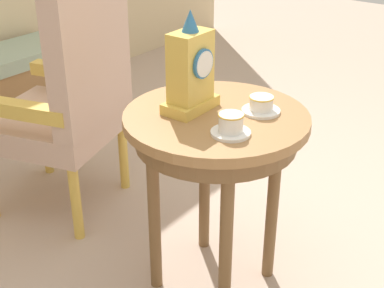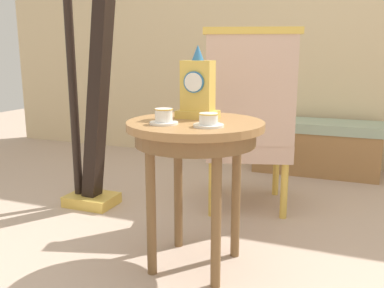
{
  "view_description": "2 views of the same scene",
  "coord_description": "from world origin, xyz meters",
  "px_view_note": "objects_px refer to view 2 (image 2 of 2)",
  "views": [
    {
      "loc": [
        -1.38,
        -0.84,
        1.43
      ],
      "look_at": [
        -0.04,
        0.17,
        0.57
      ],
      "focal_mm": 50.95,
      "sensor_mm": 36.0,
      "label": 1
    },
    {
      "loc": [
        0.65,
        -1.65,
        1.0
      ],
      "look_at": [
        -0.03,
        0.08,
        0.6
      ],
      "focal_mm": 39.3,
      "sensor_mm": 36.0,
      "label": 2
    }
  ],
  "objects_px": {
    "teacup_right": "(209,121)",
    "harp": "(91,97)",
    "teacup_left": "(164,117)",
    "armchair": "(249,120)",
    "side_table": "(195,141)",
    "mantel_clock": "(198,89)",
    "window_bench": "(316,147)"
  },
  "relations": [
    {
      "from": "teacup_left",
      "to": "mantel_clock",
      "type": "bearing_deg",
      "value": 70.11
    },
    {
      "from": "teacup_left",
      "to": "armchair",
      "type": "xyz_separation_m",
      "value": [
        0.15,
        0.91,
        -0.14
      ]
    },
    {
      "from": "harp",
      "to": "window_bench",
      "type": "distance_m",
      "value": 1.93
    },
    {
      "from": "side_table",
      "to": "armchair",
      "type": "height_order",
      "value": "armchair"
    },
    {
      "from": "side_table",
      "to": "window_bench",
      "type": "bearing_deg",
      "value": 78.63
    },
    {
      "from": "mantel_clock",
      "to": "armchair",
      "type": "relative_size",
      "value": 0.29
    },
    {
      "from": "teacup_right",
      "to": "harp",
      "type": "bearing_deg",
      "value": 148.76
    },
    {
      "from": "side_table",
      "to": "teacup_left",
      "type": "bearing_deg",
      "value": -129.14
    },
    {
      "from": "mantel_clock",
      "to": "window_bench",
      "type": "bearing_deg",
      "value": 77.37
    },
    {
      "from": "harp",
      "to": "side_table",
      "type": "bearing_deg",
      "value": -28.91
    },
    {
      "from": "harp",
      "to": "window_bench",
      "type": "bearing_deg",
      "value": 46.92
    },
    {
      "from": "mantel_clock",
      "to": "teacup_left",
      "type": "bearing_deg",
      "value": -109.89
    },
    {
      "from": "armchair",
      "to": "teacup_left",
      "type": "bearing_deg",
      "value": -99.36
    },
    {
      "from": "teacup_left",
      "to": "teacup_right",
      "type": "xyz_separation_m",
      "value": [
        0.2,
        0.01,
        -0.01
      ]
    },
    {
      "from": "teacup_left",
      "to": "window_bench",
      "type": "bearing_deg",
      "value": 76.58
    },
    {
      "from": "teacup_left",
      "to": "window_bench",
      "type": "height_order",
      "value": "teacup_left"
    },
    {
      "from": "side_table",
      "to": "teacup_left",
      "type": "xyz_separation_m",
      "value": [
        -0.1,
        -0.12,
        0.12
      ]
    },
    {
      "from": "side_table",
      "to": "harp",
      "type": "height_order",
      "value": "harp"
    },
    {
      "from": "teacup_left",
      "to": "harp",
      "type": "distance_m",
      "value": 1.01
    },
    {
      "from": "teacup_left",
      "to": "mantel_clock",
      "type": "distance_m",
      "value": 0.25
    },
    {
      "from": "window_bench",
      "to": "teacup_right",
      "type": "bearing_deg",
      "value": -97.91
    },
    {
      "from": "armchair",
      "to": "window_bench",
      "type": "distance_m",
      "value": 1.18
    },
    {
      "from": "teacup_left",
      "to": "armchair",
      "type": "distance_m",
      "value": 0.93
    },
    {
      "from": "side_table",
      "to": "mantel_clock",
      "type": "xyz_separation_m",
      "value": [
        -0.02,
        0.09,
        0.23
      ]
    },
    {
      "from": "mantel_clock",
      "to": "armchair",
      "type": "bearing_deg",
      "value": 83.96
    },
    {
      "from": "mantel_clock",
      "to": "window_bench",
      "type": "relative_size",
      "value": 0.32
    },
    {
      "from": "teacup_right",
      "to": "mantel_clock",
      "type": "bearing_deg",
      "value": 122.0
    },
    {
      "from": "teacup_left",
      "to": "harp",
      "type": "relative_size",
      "value": 0.07
    },
    {
      "from": "side_table",
      "to": "teacup_left",
      "type": "height_order",
      "value": "teacup_left"
    },
    {
      "from": "side_table",
      "to": "teacup_right",
      "type": "bearing_deg",
      "value": -47.54
    },
    {
      "from": "teacup_left",
      "to": "armchair",
      "type": "relative_size",
      "value": 0.11
    },
    {
      "from": "teacup_left",
      "to": "window_bench",
      "type": "xyz_separation_m",
      "value": [
        0.47,
        1.98,
        -0.51
      ]
    }
  ]
}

